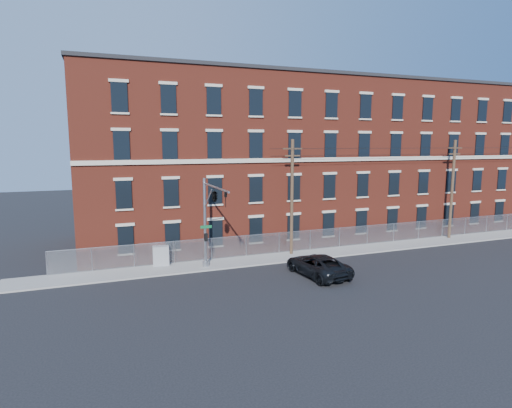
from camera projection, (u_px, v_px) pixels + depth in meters
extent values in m
plane|color=black|center=(299.00, 276.00, 30.90)|extent=(140.00, 140.00, 0.00)
cube|color=gray|center=(389.00, 246.00, 39.70)|extent=(65.00, 3.00, 0.12)
cube|color=maroon|center=(340.00, 159.00, 46.91)|extent=(55.00, 14.00, 16.00)
cube|color=black|center=(343.00, 85.00, 45.74)|extent=(55.30, 14.30, 0.30)
cube|color=#BBB09B|center=(380.00, 159.00, 40.30)|extent=(55.00, 0.18, 0.35)
cube|color=black|center=(126.00, 240.00, 32.90)|extent=(1.20, 0.10, 2.20)
cube|color=black|center=(124.00, 195.00, 32.39)|extent=(1.20, 0.10, 2.20)
cube|color=black|center=(122.00, 145.00, 31.84)|extent=(1.20, 0.10, 2.20)
cube|color=black|center=(119.00, 97.00, 31.33)|extent=(1.20, 0.10, 2.20)
cube|color=black|center=(172.00, 236.00, 34.18)|extent=(1.20, 0.10, 2.20)
cube|color=black|center=(171.00, 193.00, 33.66)|extent=(1.20, 0.10, 2.20)
cube|color=black|center=(170.00, 145.00, 33.12)|extent=(1.20, 0.10, 2.20)
cube|color=black|center=(168.00, 99.00, 32.61)|extent=(1.20, 0.10, 2.20)
cube|color=black|center=(216.00, 233.00, 35.45)|extent=(1.20, 0.10, 2.20)
cube|color=black|center=(215.00, 191.00, 34.94)|extent=(1.20, 0.10, 2.20)
cube|color=black|center=(214.00, 145.00, 34.40)|extent=(1.20, 0.10, 2.20)
cube|color=black|center=(214.00, 101.00, 33.88)|extent=(1.20, 0.10, 2.20)
cube|color=black|center=(256.00, 230.00, 36.73)|extent=(1.20, 0.10, 2.20)
cube|color=black|center=(256.00, 189.00, 36.21)|extent=(1.20, 0.10, 2.20)
cube|color=black|center=(256.00, 145.00, 35.67)|extent=(1.20, 0.10, 2.20)
cube|color=black|center=(256.00, 102.00, 35.16)|extent=(1.20, 0.10, 2.20)
cube|color=black|center=(293.00, 227.00, 38.00)|extent=(1.20, 0.10, 2.20)
cube|color=black|center=(294.00, 188.00, 37.49)|extent=(1.20, 0.10, 2.20)
cube|color=black|center=(295.00, 145.00, 36.95)|extent=(1.20, 0.10, 2.20)
cube|color=black|center=(295.00, 104.00, 36.43)|extent=(1.20, 0.10, 2.20)
cube|color=black|center=(329.00, 224.00, 39.28)|extent=(1.20, 0.10, 2.20)
cube|color=black|center=(330.00, 186.00, 38.77)|extent=(1.20, 0.10, 2.20)
cube|color=black|center=(331.00, 145.00, 38.22)|extent=(1.20, 0.10, 2.20)
cube|color=black|center=(332.00, 105.00, 37.71)|extent=(1.20, 0.10, 2.20)
cube|color=black|center=(361.00, 222.00, 40.55)|extent=(1.20, 0.10, 2.20)
cube|color=black|center=(363.00, 185.00, 40.04)|extent=(1.20, 0.10, 2.20)
cube|color=black|center=(364.00, 145.00, 39.50)|extent=(1.20, 0.10, 2.20)
cube|color=black|center=(366.00, 106.00, 38.98)|extent=(1.20, 0.10, 2.20)
cube|color=black|center=(392.00, 219.00, 41.83)|extent=(1.20, 0.10, 2.20)
cube|color=black|center=(394.00, 184.00, 41.32)|extent=(1.20, 0.10, 2.20)
cube|color=black|center=(396.00, 145.00, 40.77)|extent=(1.20, 0.10, 2.20)
cube|color=black|center=(398.00, 108.00, 40.26)|extent=(1.20, 0.10, 2.20)
cube|color=black|center=(421.00, 217.00, 43.11)|extent=(1.20, 0.10, 2.20)
cube|color=black|center=(423.00, 183.00, 42.59)|extent=(1.20, 0.10, 2.20)
cube|color=black|center=(426.00, 145.00, 42.05)|extent=(1.20, 0.10, 2.20)
cube|color=black|center=(428.00, 109.00, 41.54)|extent=(1.20, 0.10, 2.20)
cube|color=black|center=(449.00, 215.00, 44.38)|extent=(1.20, 0.10, 2.20)
cube|color=black|center=(451.00, 181.00, 43.87)|extent=(1.20, 0.10, 2.20)
cube|color=black|center=(453.00, 145.00, 43.32)|extent=(1.20, 0.10, 2.20)
cube|color=black|center=(456.00, 110.00, 42.81)|extent=(1.20, 0.10, 2.20)
cube|color=black|center=(475.00, 213.00, 45.66)|extent=(1.20, 0.10, 2.20)
cube|color=black|center=(477.00, 180.00, 45.14)|extent=(1.20, 0.10, 2.20)
cube|color=black|center=(480.00, 145.00, 44.60)|extent=(1.20, 0.10, 2.20)
cube|color=black|center=(482.00, 111.00, 44.09)|extent=(1.20, 0.10, 2.20)
cube|color=black|center=(499.00, 211.00, 46.93)|extent=(1.20, 0.10, 2.20)
cube|color=black|center=(502.00, 179.00, 46.42)|extent=(1.20, 0.10, 2.20)
cube|color=black|center=(505.00, 145.00, 45.88)|extent=(1.20, 0.10, 2.20)
cube|color=black|center=(508.00, 112.00, 45.36)|extent=(1.20, 0.10, 2.20)
cube|color=#A5A8AD|center=(381.00, 234.00, 40.77)|extent=(59.00, 0.02, 1.80)
cylinder|color=#9EA0A5|center=(381.00, 225.00, 40.64)|extent=(59.00, 0.04, 0.04)
cylinder|color=#9EA0A5|center=(46.00, 264.00, 30.50)|extent=(0.06, 0.06, 1.85)
cylinder|color=#9EA0A5|center=(92.00, 260.00, 31.59)|extent=(0.06, 0.06, 1.85)
cylinder|color=#9EA0A5|center=(134.00, 256.00, 32.67)|extent=(0.06, 0.06, 1.85)
cylinder|color=#9EA0A5|center=(174.00, 252.00, 33.75)|extent=(0.06, 0.06, 1.85)
cylinder|color=#9EA0A5|center=(211.00, 249.00, 34.83)|extent=(0.06, 0.06, 1.85)
cylinder|color=#9EA0A5|center=(246.00, 246.00, 35.91)|extent=(0.06, 0.06, 1.85)
cylinder|color=#9EA0A5|center=(279.00, 243.00, 36.99)|extent=(0.06, 0.06, 1.85)
cylinder|color=#9EA0A5|center=(310.00, 240.00, 38.07)|extent=(0.06, 0.06, 1.85)
cylinder|color=#9EA0A5|center=(340.00, 237.00, 39.15)|extent=(0.06, 0.06, 1.85)
cylinder|color=#9EA0A5|center=(367.00, 235.00, 40.23)|extent=(0.06, 0.06, 1.85)
cylinder|color=#9EA0A5|center=(394.00, 232.00, 41.31)|extent=(0.06, 0.06, 1.85)
cylinder|color=#9EA0A5|center=(419.00, 230.00, 42.39)|extent=(0.06, 0.06, 1.85)
cylinder|color=#9EA0A5|center=(442.00, 228.00, 43.47)|extent=(0.06, 0.06, 1.85)
cylinder|color=#9EA0A5|center=(465.00, 226.00, 44.55)|extent=(0.06, 0.06, 1.85)
cylinder|color=#9EA0A5|center=(487.00, 224.00, 45.63)|extent=(0.06, 0.06, 1.85)
cylinder|color=#9EA0A5|center=(507.00, 222.00, 46.71)|extent=(0.06, 0.06, 1.85)
cylinder|color=#9EA0A5|center=(205.00, 223.00, 32.47)|extent=(0.22, 0.22, 7.00)
cylinder|color=#9EA0A5|center=(206.00, 264.00, 32.94)|extent=(0.50, 0.50, 0.40)
cylinder|color=#9EA0A5|center=(215.00, 187.00, 29.01)|extent=(0.14, 6.50, 0.14)
cylinder|color=#9EA0A5|center=(208.00, 198.00, 31.05)|extent=(0.08, 2.18, 1.56)
cube|color=#0C592D|center=(206.00, 227.00, 32.39)|extent=(0.90, 0.03, 0.22)
cube|color=black|center=(206.00, 237.00, 32.39)|extent=(0.25, 0.25, 0.60)
imported|color=black|center=(226.00, 200.00, 26.73)|extent=(0.16, 0.20, 1.00)
imported|color=black|center=(214.00, 195.00, 29.32)|extent=(0.53, 2.48, 1.00)
cylinder|color=#4D3926|center=(292.00, 197.00, 36.05)|extent=(0.28, 0.28, 10.00)
cube|color=#4D3926|center=(293.00, 149.00, 35.46)|extent=(1.80, 0.12, 0.12)
cube|color=#4D3926|center=(292.00, 156.00, 35.54)|extent=(1.40, 0.12, 0.12)
cylinder|color=#4D3926|center=(452.00, 190.00, 42.32)|extent=(0.28, 0.28, 10.00)
cube|color=#4D3926|center=(455.00, 148.00, 41.72)|extent=(1.80, 0.12, 0.12)
cube|color=#4D3926|center=(454.00, 154.00, 41.80)|extent=(1.40, 0.12, 0.12)
cylinder|color=black|center=(457.00, 148.00, 41.44)|extent=(40.00, 0.02, 0.02)
cylinder|color=black|center=(453.00, 148.00, 42.00)|extent=(40.00, 0.02, 0.02)
cylinder|color=black|center=(454.00, 154.00, 41.80)|extent=(40.00, 0.02, 0.02)
imported|color=black|center=(318.00, 265.00, 30.92)|extent=(3.30, 6.03, 1.60)
cube|color=gray|center=(161.00, 256.00, 33.11)|extent=(1.31, 0.75, 1.56)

